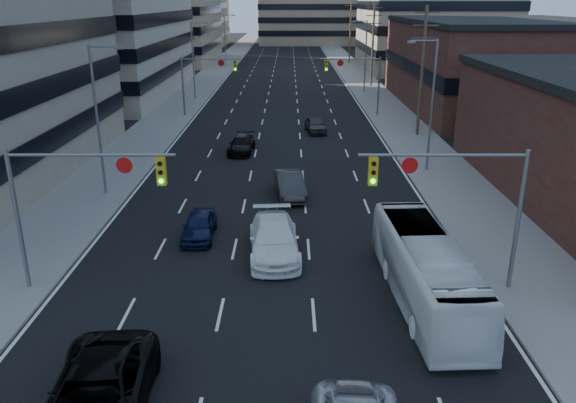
# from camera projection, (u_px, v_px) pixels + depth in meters

# --- Properties ---
(road_surface) EXTENTS (18.00, 300.00, 0.02)m
(road_surface) POSITION_uv_depth(u_px,v_px,m) (286.00, 49.00, 138.21)
(road_surface) COLOR black
(road_surface) RESTS_ON ground
(sidewalk_left) EXTENTS (5.00, 300.00, 0.15)m
(sidewalk_left) POSITION_uv_depth(u_px,v_px,m) (239.00, 48.00, 138.21)
(sidewalk_left) COLOR slate
(sidewalk_left) RESTS_ON ground
(sidewalk_right) EXTENTS (5.00, 300.00, 0.15)m
(sidewalk_right) POSITION_uv_depth(u_px,v_px,m) (332.00, 48.00, 138.16)
(sidewalk_right) COLOR slate
(sidewalk_right) RESTS_ON ground
(office_left_far) EXTENTS (20.00, 30.00, 16.00)m
(office_left_far) POSITION_uv_depth(u_px,v_px,m) (160.00, 18.00, 107.32)
(office_left_far) COLOR gray
(office_left_far) RESTS_ON ground
(storefront_right_mid) EXTENTS (20.00, 30.00, 9.00)m
(storefront_right_mid) POSITION_uv_depth(u_px,v_px,m) (500.00, 67.00, 61.38)
(storefront_right_mid) COLOR #472119
(storefront_right_mid) RESTS_ON ground
(office_right_far) EXTENTS (22.00, 28.00, 14.00)m
(office_right_far) POSITION_uv_depth(u_px,v_px,m) (430.00, 27.00, 96.28)
(office_right_far) COLOR gray
(office_right_far) RESTS_ON ground
(bg_block_left) EXTENTS (24.00, 24.00, 20.00)m
(bg_block_left) POSITION_uv_depth(u_px,v_px,m) (177.00, 5.00, 144.28)
(bg_block_left) COLOR #ADA089
(bg_block_left) RESTS_ON ground
(bg_block_right) EXTENTS (22.00, 22.00, 12.00)m
(bg_block_right) POSITION_uv_depth(u_px,v_px,m) (417.00, 23.00, 136.11)
(bg_block_right) COLOR gray
(bg_block_right) RESTS_ON ground
(signal_near_left) EXTENTS (6.59, 0.33, 6.00)m
(signal_near_left) POSITION_uv_depth(u_px,v_px,m) (78.00, 191.00, 21.99)
(signal_near_left) COLOR slate
(signal_near_left) RESTS_ON ground
(signal_near_right) EXTENTS (6.59, 0.33, 6.00)m
(signal_near_right) POSITION_uv_depth(u_px,v_px,m) (457.00, 192.00, 21.96)
(signal_near_right) COLOR slate
(signal_near_right) RESTS_ON ground
(signal_far_left) EXTENTS (6.09, 0.33, 6.00)m
(signal_far_left) POSITION_uv_depth(u_px,v_px,m) (205.00, 74.00, 56.80)
(signal_far_left) COLOR slate
(signal_far_left) RESTS_ON ground
(signal_far_right) EXTENTS (6.09, 0.33, 6.00)m
(signal_far_right) POSITION_uv_depth(u_px,v_px,m) (357.00, 74.00, 56.77)
(signal_far_right) COLOR slate
(signal_far_right) RESTS_ON ground
(utility_pole_block) EXTENTS (2.20, 0.28, 11.00)m
(utility_pole_block) POSITION_uv_depth(u_px,v_px,m) (422.00, 70.00, 47.80)
(utility_pole_block) COLOR #4C3D2D
(utility_pole_block) RESTS_ON ground
(utility_pole_midblock) EXTENTS (2.20, 0.28, 11.00)m
(utility_pole_midblock) POSITION_uv_depth(u_px,v_px,m) (373.00, 44.00, 76.02)
(utility_pole_midblock) COLOR #4C3D2D
(utility_pole_midblock) RESTS_ON ground
(utility_pole_distant) EXTENTS (2.20, 0.28, 11.00)m
(utility_pole_distant) POSITION_uv_depth(u_px,v_px,m) (350.00, 32.00, 104.24)
(utility_pole_distant) COLOR #4C3D2D
(utility_pole_distant) RESTS_ON ground
(streetlight_left_near) EXTENTS (2.03, 0.22, 9.00)m
(streetlight_left_near) POSITION_uv_depth(u_px,v_px,m) (99.00, 114.00, 33.04)
(streetlight_left_near) COLOR slate
(streetlight_left_near) RESTS_ON ground
(streetlight_left_mid) EXTENTS (2.03, 0.22, 9.00)m
(streetlight_left_mid) POSITION_uv_depth(u_px,v_px,m) (194.00, 57.00, 65.96)
(streetlight_left_mid) COLOR slate
(streetlight_left_mid) RESTS_ON ground
(streetlight_left_far) EXTENTS (2.03, 0.22, 9.00)m
(streetlight_left_far) POSITION_uv_depth(u_px,v_px,m) (226.00, 38.00, 98.89)
(streetlight_left_far) COLOR slate
(streetlight_left_far) RESTS_ON ground
(streetlight_right_near) EXTENTS (2.03, 0.22, 9.00)m
(streetlight_right_near) POSITION_uv_depth(u_px,v_px,m) (430.00, 100.00, 37.70)
(streetlight_right_near) COLOR slate
(streetlight_right_near) RESTS_ON ground
(streetlight_right_far) EXTENTS (2.03, 0.22, 9.00)m
(streetlight_right_far) POSITION_uv_depth(u_px,v_px,m) (364.00, 53.00, 70.63)
(streetlight_right_far) COLOR slate
(streetlight_right_far) RESTS_ON ground
(black_pickup) EXTENTS (3.22, 6.24, 1.68)m
(black_pickup) POSITION_uv_depth(u_px,v_px,m) (97.00, 397.00, 15.83)
(black_pickup) COLOR black
(black_pickup) RESTS_ON ground
(white_van) EXTENTS (2.66, 5.76, 1.63)m
(white_van) POSITION_uv_depth(u_px,v_px,m) (274.00, 239.00, 26.33)
(white_van) COLOR white
(white_van) RESTS_ON ground
(transit_bus) EXTENTS (2.78, 9.97, 2.75)m
(transit_bus) POSITION_uv_depth(u_px,v_px,m) (425.00, 270.00, 22.10)
(transit_bus) COLOR white
(transit_bus) RESTS_ON ground
(sedan_blue) EXTENTS (1.58, 3.85, 1.31)m
(sedan_blue) POSITION_uv_depth(u_px,v_px,m) (199.00, 225.00, 28.36)
(sedan_blue) COLOR black
(sedan_blue) RESTS_ON ground
(sedan_grey_center) EXTENTS (2.12, 4.70, 1.50)m
(sedan_grey_center) POSITION_uv_depth(u_px,v_px,m) (290.00, 185.00, 34.25)
(sedan_grey_center) COLOR #2D2C2F
(sedan_grey_center) RESTS_ON ground
(sedan_black_far) EXTENTS (2.13, 4.58, 1.29)m
(sedan_black_far) POSITION_uv_depth(u_px,v_px,m) (242.00, 145.00, 44.18)
(sedan_black_far) COLOR black
(sedan_black_far) RESTS_ON ground
(sedan_grey_right) EXTENTS (2.12, 4.25, 1.39)m
(sedan_grey_right) POSITION_uv_depth(u_px,v_px,m) (315.00, 125.00, 50.99)
(sedan_grey_right) COLOR #353437
(sedan_grey_right) RESTS_ON ground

